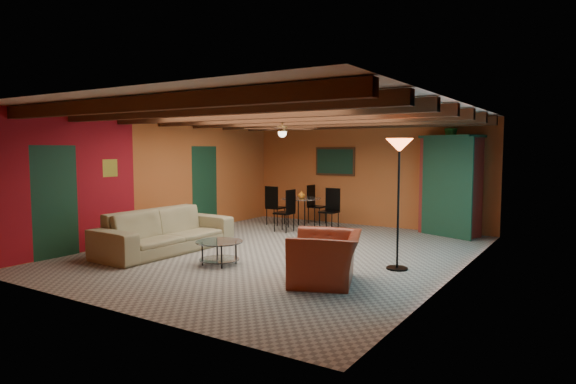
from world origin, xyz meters
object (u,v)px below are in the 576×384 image
Objects in this scene: sofa at (166,231)px; vase at (301,183)px; armoire at (450,187)px; dining_table at (301,207)px; potted_plant at (452,127)px; armchair at (326,258)px; floor_lamp at (398,204)px; coffee_table at (219,253)px.

sofa is 14.87× the size of vase.
sofa is at bearing -99.83° from vase.
sofa is 1.25× the size of armoire.
potted_plant is (3.46, 0.88, 1.97)m from dining_table.
armchair is 2.27× the size of potted_plant.
potted_plant is (4.15, 4.84, 2.08)m from sofa.
armchair is 0.53× the size of floor_lamp.
sofa is at bearing 169.75° from coffee_table.
floor_lamp reaches higher than coffee_table.
potted_plant is (0.48, 5.17, 2.11)m from armchair.
sofa is 4.09m from vase.
sofa is 4.45m from floor_lamp.
armoire is at bearing 91.98° from floor_lamp.
vase is (0.69, 3.96, 0.72)m from sofa.
floor_lamp is (0.13, -3.81, -0.04)m from armoire.
floor_lamp is 4.26× the size of potted_plant.
vase is (-3.46, -0.88, 0.01)m from armoire.
armoire reaches higher than floor_lamp.
dining_table is at bearing -144.28° from armoire.
potted_plant is at bearing 153.34° from armchair.
armchair is 0.58× the size of dining_table.
vase reaches higher than dining_table.
dining_table is at bearing -166.58° from armchair.
floor_lamp is (3.59, -2.93, 0.57)m from dining_table.
armchair is at bearing -114.16° from floor_lamp.
armoire is 11.93× the size of vase.
floor_lamp is 4.06m from potted_plant.
armchair is 1.65m from floor_lamp.
dining_table is at bearing 101.88° from coffee_table.
vase is at bearing -165.78° from potted_plant.
potted_plant reaches higher than sofa.
dining_table reaches higher than coffee_table.
coffee_table is 5.80m from armoire.
vase is at bearing 0.00° from dining_table.
sofa is at bearing -130.58° from potted_plant.
floor_lamp is at bearing -39.24° from dining_table.
armoire reaches higher than sofa.
floor_lamp is (0.61, 1.36, 0.71)m from armchair.
sofa is 6.71m from potted_plant.
armchair is 0.52× the size of armoire.
potted_plant reaches higher than armoire.
armoire is at bearing 63.42° from coffee_table.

